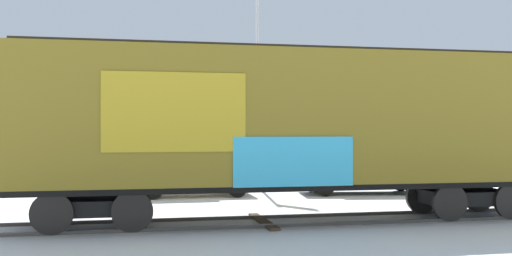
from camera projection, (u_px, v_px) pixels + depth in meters
ground_plane at (330, 221)px, 14.81m from camera, size 260.00×260.00×0.00m
track at (233, 222)px, 14.37m from camera, size 59.97×5.65×0.08m
freight_car at (292, 121)px, 14.68m from camera, size 13.99×3.90×4.34m
flagpole at (263, 42)px, 23.75m from camera, size 1.04×1.38×8.96m
hillside at (203, 113)px, 77.57m from camera, size 129.46×30.69×13.40m
parked_car_tan at (190, 170)px, 20.58m from camera, size 4.23×2.17×1.74m
parked_car_black at (364, 170)px, 21.34m from camera, size 4.74×2.13×1.66m
parked_car_silver at (510, 169)px, 22.17m from camera, size 4.64×2.03×1.61m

